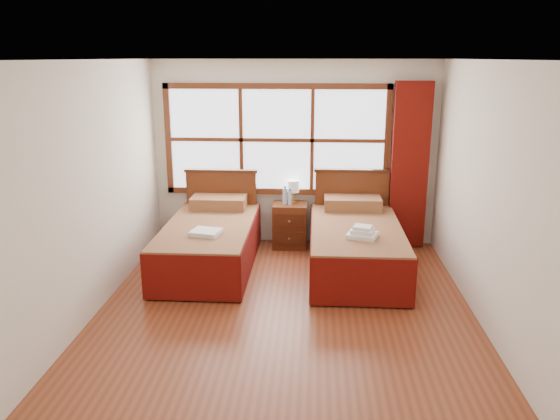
{
  "coord_description": "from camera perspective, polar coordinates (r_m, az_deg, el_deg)",
  "views": [
    {
      "loc": [
        0.28,
        -5.41,
        2.62
      ],
      "look_at": [
        -0.11,
        0.7,
        0.9
      ],
      "focal_mm": 35.0,
      "sensor_mm": 36.0,
      "label": 1
    }
  ],
  "objects": [
    {
      "name": "towels_right",
      "position": [
        6.43,
        8.6,
        -2.37
      ],
      "size": [
        0.4,
        0.37,
        0.14
      ],
      "rotation": [
        0.0,
        0.0,
        -0.29
      ],
      "color": "white",
      "rests_on": "bed_right"
    },
    {
      "name": "lamp",
      "position": [
        7.67,
        1.39,
        2.41
      ],
      "size": [
        0.17,
        0.17,
        0.32
      ],
      "color": "gold",
      "rests_on": "nightstand"
    },
    {
      "name": "ceiling",
      "position": [
        5.42,
        0.67,
        15.45
      ],
      "size": [
        4.5,
        4.5,
        0.0
      ],
      "primitive_type": "plane",
      "rotation": [
        3.14,
        0.0,
        0.0
      ],
      "color": "white",
      "rests_on": "wall_back"
    },
    {
      "name": "bed_left",
      "position": [
        7.12,
        -7.3,
        -3.24
      ],
      "size": [
        1.11,
        2.15,
        1.08
      ],
      "color": "#411E0D",
      "rests_on": "floor"
    },
    {
      "name": "wall_back",
      "position": [
        7.78,
        1.51,
        5.9
      ],
      "size": [
        4.0,
        0.0,
        4.0
      ],
      "primitive_type": "plane",
      "rotation": [
        1.57,
        0.0,
        0.0
      ],
      "color": "silver",
      "rests_on": "floor"
    },
    {
      "name": "window",
      "position": [
        7.72,
        -0.36,
        7.33
      ],
      "size": [
        3.16,
        0.06,
        1.56
      ],
      "color": "white",
      "rests_on": "wall_back"
    },
    {
      "name": "bottle_near",
      "position": [
        7.64,
        0.53,
        1.5
      ],
      "size": [
        0.07,
        0.07,
        0.26
      ],
      "color": "silver",
      "rests_on": "nightstand"
    },
    {
      "name": "nightstand",
      "position": [
        7.76,
        1.04,
        -1.59
      ],
      "size": [
        0.47,
        0.47,
        0.63
      ],
      "color": "#5A2913",
      "rests_on": "floor"
    },
    {
      "name": "floor",
      "position": [
        6.02,
        0.59,
        -10.14
      ],
      "size": [
        4.5,
        4.5,
        0.0
      ],
      "primitive_type": "plane",
      "color": "brown",
      "rests_on": "ground"
    },
    {
      "name": "wall_left",
      "position": [
        6.02,
        -18.76,
        2.16
      ],
      "size": [
        0.0,
        4.5,
        4.5
      ],
      "primitive_type": "plane",
      "rotation": [
        1.57,
        0.0,
        1.57
      ],
      "color": "silver",
      "rests_on": "floor"
    },
    {
      "name": "bottle_far",
      "position": [
        7.62,
        1.03,
        1.33
      ],
      "size": [
        0.06,
        0.06,
        0.22
      ],
      "color": "silver",
      "rests_on": "nightstand"
    },
    {
      "name": "bed_right",
      "position": [
        7.01,
        7.87,
        -3.48
      ],
      "size": [
        1.14,
        2.21,
        1.11
      ],
      "color": "#411E0D",
      "rests_on": "floor"
    },
    {
      "name": "wall_right",
      "position": [
        5.83,
        20.67,
        1.55
      ],
      "size": [
        0.0,
        4.5,
        4.5
      ],
      "primitive_type": "plane",
      "rotation": [
        1.57,
        0.0,
        -1.57
      ],
      "color": "silver",
      "rests_on": "floor"
    },
    {
      "name": "curtain",
      "position": [
        7.77,
        13.37,
        4.49
      ],
      "size": [
        0.5,
        0.16,
        2.3
      ],
      "primitive_type": "cube",
      "color": "maroon",
      "rests_on": "wall_back"
    },
    {
      "name": "towels_left",
      "position": [
        6.58,
        -7.75,
        -2.32
      ],
      "size": [
        0.39,
        0.35,
        0.05
      ],
      "rotation": [
        0.0,
        0.0,
        -0.21
      ],
      "color": "white",
      "rests_on": "bed_left"
    }
  ]
}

